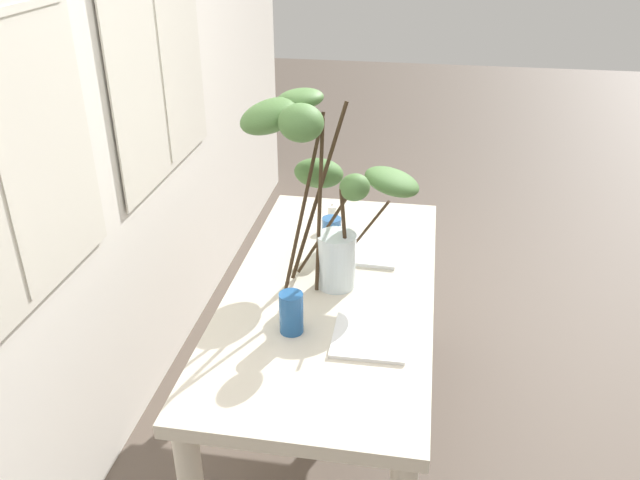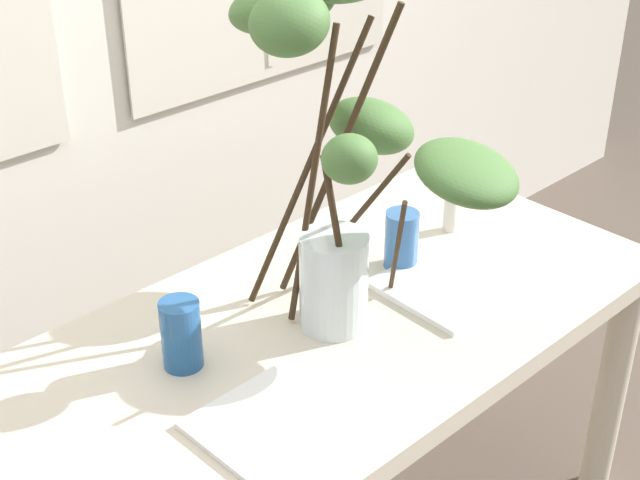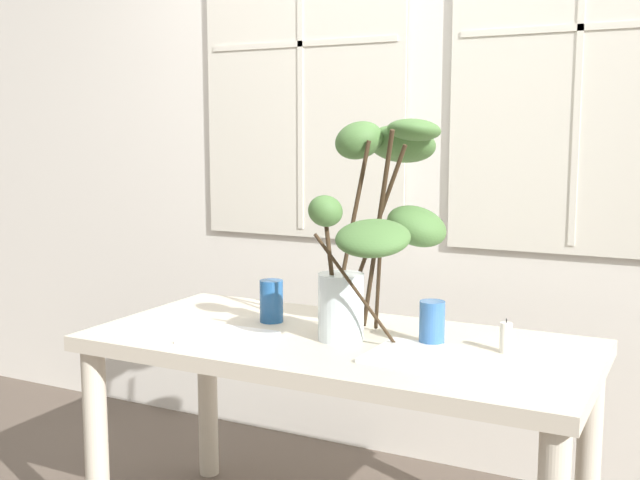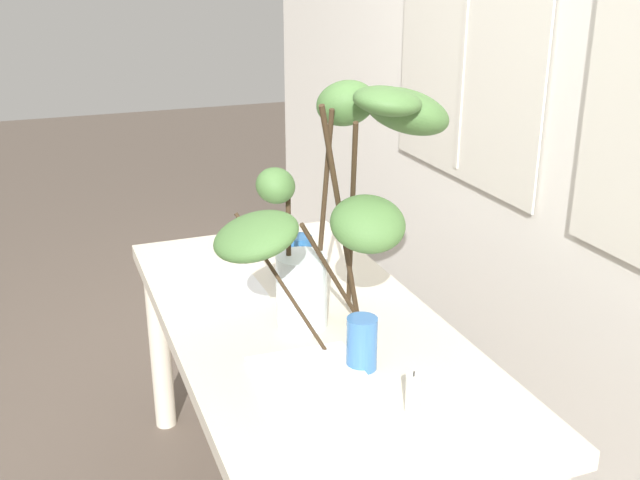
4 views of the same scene
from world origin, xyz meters
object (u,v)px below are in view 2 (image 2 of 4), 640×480
(dining_table, at_px, (323,364))
(pillar_candle, at_px, (451,214))
(vase_with_branches, at_px, (343,123))
(drinking_glass_blue_left, at_px, (181,334))
(drinking_glass_blue_right, at_px, (401,240))
(plate_square_left, at_px, (269,426))
(plate_square_right, at_px, (448,286))

(dining_table, bearing_deg, pillar_candle, 8.60)
(vase_with_branches, relative_size, pillar_candle, 7.24)
(drinking_glass_blue_left, bearing_deg, drinking_glass_blue_right, -4.25)
(dining_table, bearing_deg, plate_square_left, -150.22)
(dining_table, distance_m, plate_square_right, 0.33)
(drinking_glass_blue_left, relative_size, drinking_glass_blue_right, 1.04)
(drinking_glass_blue_right, distance_m, plate_square_right, 0.15)
(drinking_glass_blue_left, xyz_separation_m, plate_square_right, (0.59, -0.18, -0.06))
(vase_with_branches, distance_m, plate_square_right, 0.46)
(vase_with_branches, relative_size, plate_square_right, 2.77)
(vase_with_branches, xyz_separation_m, drinking_glass_blue_left, (-0.40, 0.03, -0.33))
(vase_with_branches, relative_size, drinking_glass_blue_right, 5.30)
(vase_with_branches, height_order, drinking_glass_blue_left, vase_with_branches)
(drinking_glass_blue_left, distance_m, plate_square_right, 0.62)
(dining_table, distance_m, pillar_candle, 0.53)
(plate_square_left, xyz_separation_m, plate_square_right, (0.59, 0.08, 0.00))
(drinking_glass_blue_left, height_order, drinking_glass_blue_right, drinking_glass_blue_left)
(vase_with_branches, height_order, pillar_candle, vase_with_branches)
(plate_square_right, xyz_separation_m, pillar_candle, (0.21, 0.17, 0.04))
(drinking_glass_blue_right, relative_size, pillar_candle, 1.36)
(pillar_candle, bearing_deg, plate_square_left, -162.96)
(vase_with_branches, bearing_deg, plate_square_left, -150.72)
(plate_square_right, bearing_deg, dining_table, 162.45)
(vase_with_branches, bearing_deg, plate_square_right, -39.24)
(plate_square_right, bearing_deg, pillar_candle, 38.91)
(drinking_glass_blue_right, height_order, plate_square_right, drinking_glass_blue_right)
(vase_with_branches, xyz_separation_m, drinking_glass_blue_right, (0.18, -0.01, -0.33))
(drinking_glass_blue_right, bearing_deg, vase_with_branches, 176.04)
(dining_table, height_order, drinking_glass_blue_left, drinking_glass_blue_left)
(dining_table, xyz_separation_m, drinking_glass_blue_right, (0.29, 0.05, 0.17))
(vase_with_branches, distance_m, plate_square_left, 0.61)
(plate_square_left, bearing_deg, drinking_glass_blue_left, 89.41)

